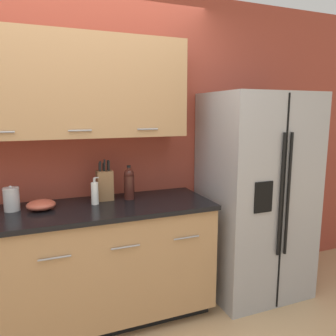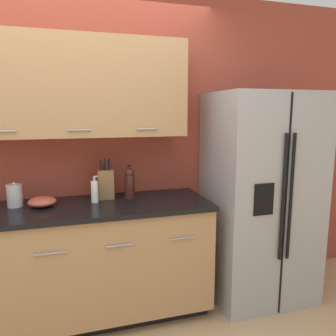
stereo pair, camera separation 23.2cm
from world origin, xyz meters
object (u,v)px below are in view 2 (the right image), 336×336
refrigerator (260,197)px  mixing_bowl (42,202)px  steel_canister (15,196)px  knife_block (106,183)px  soap_dispenser (95,191)px  wine_bottle (130,183)px

refrigerator → mixing_bowl: (-1.77, 0.10, 0.08)m
refrigerator → steel_canister: 1.97m
knife_block → mixing_bowl: (-0.47, -0.09, -0.09)m
knife_block → steel_canister: (-0.67, -0.04, -0.04)m
soap_dispenser → steel_canister: size_ratio=1.14×
mixing_bowl → steel_canister: bearing=164.3°
refrigerator → mixing_bowl: bearing=176.9°
refrigerator → knife_block: bearing=171.6°
refrigerator → wine_bottle: size_ratio=6.52×
knife_block → mixing_bowl: 0.49m
soap_dispenser → steel_canister: (-0.57, 0.05, -0.00)m
refrigerator → wine_bottle: bearing=172.3°
steel_canister → knife_block: bearing=3.6°
soap_dispenser → mixing_bowl: 0.38m
refrigerator → mixing_bowl: 1.77m
knife_block → steel_canister: 0.67m
wine_bottle → mixing_bowl: size_ratio=1.35×
knife_block → soap_dispenser: (-0.09, -0.09, -0.04)m
wine_bottle → soap_dispenser: size_ratio=1.31×
wine_bottle → soap_dispenser: wine_bottle is taller
wine_bottle → mixing_bowl: (-0.66, -0.05, -0.09)m
wine_bottle → soap_dispenser: bearing=-169.8°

